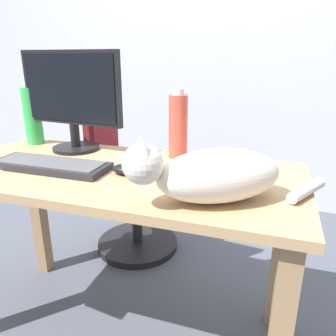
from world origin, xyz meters
TOP-DOWN VIEW (x-y plane):
  - ground_plane at (0.00, 0.00)m, footprint 8.00×8.00m
  - back_wall at (0.00, 1.50)m, footprint 6.00×0.04m
  - desk at (0.00, 0.00)m, footprint 1.31×0.60m
  - office_chair at (-0.25, 0.60)m, footprint 0.48×0.48m
  - monitor at (-0.30, 0.19)m, footprint 0.48×0.20m
  - keyboard at (-0.24, -0.06)m, footprint 0.44×0.15m
  - cat at (0.37, -0.16)m, footprint 0.53×0.37m
  - computer_mouse at (0.05, -0.03)m, footprint 0.11×0.06m
  - water_bottle at (-0.54, 0.23)m, footprint 0.08×0.08m
  - spray_bottle at (0.16, 0.23)m, footprint 0.08×0.08m

SIDE VIEW (x-z plane):
  - ground_plane at x=0.00m, z-range 0.00..0.00m
  - office_chair at x=-0.25m, z-range -0.06..0.88m
  - desk at x=0.00m, z-range 0.24..0.96m
  - keyboard at x=-0.24m, z-range 0.72..0.75m
  - computer_mouse at x=0.05m, z-range 0.72..0.76m
  - cat at x=0.37m, z-range 0.70..0.90m
  - spray_bottle at x=0.16m, z-range 0.71..0.99m
  - water_bottle at x=-0.54m, z-range 0.71..1.00m
  - monitor at x=-0.30m, z-range 0.74..1.16m
  - back_wall at x=0.00m, z-range 0.00..2.60m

